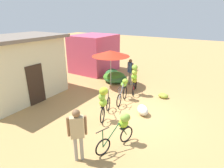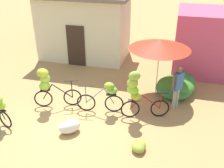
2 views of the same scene
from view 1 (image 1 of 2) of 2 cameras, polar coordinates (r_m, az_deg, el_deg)
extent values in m
plane|color=#B1854E|center=(8.67, 7.13, -9.31)|extent=(60.00, 60.00, 0.00)
cube|color=beige|center=(10.92, -26.70, 3.86)|extent=(4.34, 2.54, 3.12)
cube|color=#72665B|center=(10.63, -28.13, 12.33)|extent=(4.84, 3.04, 0.16)
cube|color=#332319|center=(10.04, -22.22, -0.16)|extent=(0.90, 0.06, 2.00)
cube|color=#C74768|center=(14.87, -5.47, 9.30)|extent=(3.20, 2.80, 2.82)
ellipsoid|color=#336A33|center=(12.52, 0.98, 1.82)|extent=(1.44, 1.63, 0.53)
ellipsoid|color=#397C26|center=(12.60, 0.68, 2.24)|extent=(1.47, 1.49, 0.66)
ellipsoid|color=#2D6B34|center=(12.94, -0.09, 3.01)|extent=(1.06, 0.85, 0.77)
cylinder|color=beige|center=(11.66, -0.37, 4.62)|extent=(0.04, 0.04, 2.17)
cone|color=red|center=(11.43, -0.39, 9.38)|extent=(2.31, 2.31, 0.35)
torus|color=black|center=(6.32, -2.78, -18.69)|extent=(0.59, 0.24, 0.60)
torus|color=black|center=(6.86, 4.43, -15.12)|extent=(0.59, 0.24, 0.60)
cylinder|color=#19592D|center=(6.58, 3.33, -13.57)|extent=(0.39, 0.16, 0.63)
cylinder|color=#19592D|center=(6.29, -0.28, -15.31)|extent=(0.68, 0.26, 0.64)
cylinder|color=black|center=(5.93, -2.88, -13.91)|extent=(0.48, 0.19, 0.03)
cylinder|color=#19592D|center=(6.12, -2.83, -16.38)|extent=(0.04, 0.04, 0.64)
cube|color=black|center=(6.61, 3.84, -13.14)|extent=(0.39, 0.25, 0.02)
ellipsoid|color=#8EC527|center=(6.53, 3.50, -11.88)|extent=(0.47, 0.44, 0.31)
ellipsoid|color=#83AB3D|center=(6.37, 4.07, -10.22)|extent=(0.47, 0.45, 0.29)
torus|color=black|center=(8.80, -1.14, -6.16)|extent=(0.65, 0.27, 0.67)
torus|color=black|center=(7.90, -2.93, -9.53)|extent=(0.65, 0.27, 0.67)
cylinder|color=black|center=(7.92, -2.62, -7.07)|extent=(0.39, 0.17, 0.59)
cylinder|color=black|center=(8.38, -1.70, -5.44)|extent=(0.68, 0.27, 0.60)
cylinder|color=black|center=(8.52, -1.17, -2.03)|extent=(0.48, 0.19, 0.03)
cylinder|color=black|center=(8.66, -1.15, -4.13)|extent=(0.04, 0.04, 0.69)
cube|color=black|center=(7.82, -2.78, -6.84)|extent=(0.39, 0.25, 0.02)
ellipsoid|color=#8EBC31|center=(7.74, -2.72, -5.71)|extent=(0.47, 0.43, 0.32)
ellipsoid|color=#89BD3F|center=(7.67, -3.09, -3.82)|extent=(0.46, 0.42, 0.33)
ellipsoid|color=#9BAD26|center=(7.51, -2.57, -2.19)|extent=(0.44, 0.36, 0.33)
torus|color=black|center=(9.17, 2.14, -5.00)|extent=(0.67, 0.18, 0.68)
torus|color=black|center=(10.03, 3.97, -2.70)|extent=(0.67, 0.18, 0.68)
cylinder|color=slate|center=(9.76, 3.72, -1.45)|extent=(0.38, 0.11, 0.62)
cylinder|color=slate|center=(9.32, 2.80, -2.53)|extent=(0.67, 0.16, 0.63)
cylinder|color=black|center=(8.90, 2.19, -1.17)|extent=(0.50, 0.12, 0.03)
cylinder|color=slate|center=(9.03, 2.16, -3.11)|extent=(0.04, 0.04, 0.66)
cube|color=black|center=(9.80, 3.85, -0.93)|extent=(0.38, 0.21, 0.02)
ellipsoid|color=#7ABA3E|center=(9.78, 3.63, -0.08)|extent=(0.39, 0.31, 0.26)
ellipsoid|color=olive|center=(9.61, 4.05, 0.87)|extent=(0.38, 0.31, 0.27)
torus|color=black|center=(11.42, 7.29, 0.10)|extent=(0.65, 0.24, 0.66)
torus|color=black|center=(10.47, 6.53, -1.81)|extent=(0.65, 0.24, 0.66)
cylinder|color=maroon|center=(10.53, 6.74, -0.02)|extent=(0.38, 0.15, 0.58)
cylinder|color=maroon|center=(11.01, 7.12, 0.89)|extent=(0.67, 0.24, 0.59)
cylinder|color=black|center=(11.22, 7.43, 2.98)|extent=(0.49, 0.18, 0.03)
cylinder|color=maroon|center=(11.32, 7.36, 1.52)|extent=(0.04, 0.04, 0.60)
cube|color=black|center=(10.43, 6.69, 0.23)|extent=(0.39, 0.24, 0.02)
ellipsoid|color=#959E25|center=(10.45, 6.89, 1.21)|extent=(0.44, 0.39, 0.31)
ellipsoid|color=#7DC62A|center=(10.26, 6.82, 2.25)|extent=(0.39, 0.31, 0.29)
ellipsoid|color=#95AD34|center=(10.16, 6.92, 3.58)|extent=(0.45, 0.40, 0.34)
ellipsoid|color=#7DA535|center=(10.15, 6.96, 5.05)|extent=(0.50, 0.47, 0.31)
ellipsoid|color=olive|center=(10.56, 15.21, -3.39)|extent=(0.47, 0.52, 0.26)
ellipsoid|color=#91A035|center=(10.53, 15.64, -3.55)|extent=(0.54, 0.57, 0.25)
ellipsoid|color=silver|center=(8.64, 9.34, -7.85)|extent=(0.81, 0.80, 0.44)
cylinder|color=gray|center=(12.00, 5.73, 1.57)|extent=(0.11, 0.11, 0.81)
cylinder|color=gray|center=(12.15, 5.31, 1.82)|extent=(0.11, 0.11, 0.81)
cube|color=#33598C|center=(11.86, 5.64, 5.01)|extent=(0.39, 0.44, 0.64)
cylinder|color=brown|center=(11.64, 6.25, 4.85)|extent=(0.08, 0.08, 0.58)
cylinder|color=brown|center=(12.06, 5.06, 5.45)|extent=(0.08, 0.08, 0.58)
sphere|color=brown|center=(11.75, 5.71, 7.03)|extent=(0.22, 0.22, 0.22)
cylinder|color=gray|center=(6.14, -11.03, -18.88)|extent=(0.11, 0.11, 0.86)
cylinder|color=gray|center=(6.14, -9.26, -18.79)|extent=(0.11, 0.11, 0.86)
cube|color=tan|center=(5.68, -10.64, -12.81)|extent=(0.42, 0.43, 0.68)
cylinder|color=brown|center=(5.68, -13.24, -12.65)|extent=(0.08, 0.08, 0.61)
cylinder|color=brown|center=(5.66, -8.08, -12.36)|extent=(0.08, 0.08, 0.61)
sphere|color=brown|center=(5.45, -10.96, -8.78)|extent=(0.23, 0.23, 0.23)
camera|label=2|loc=(10.62, 53.31, 18.07)|focal=41.56mm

